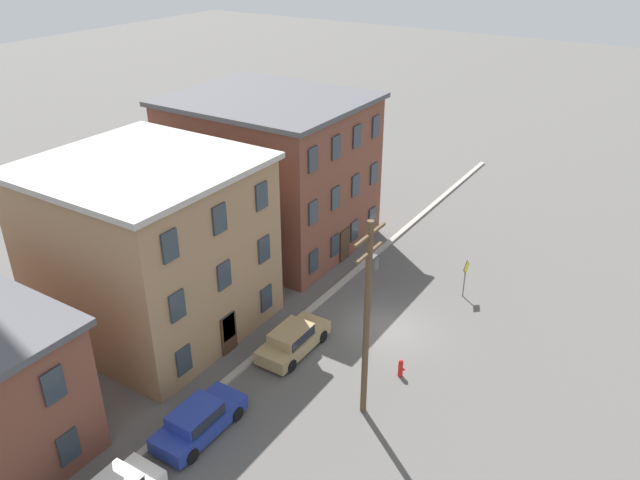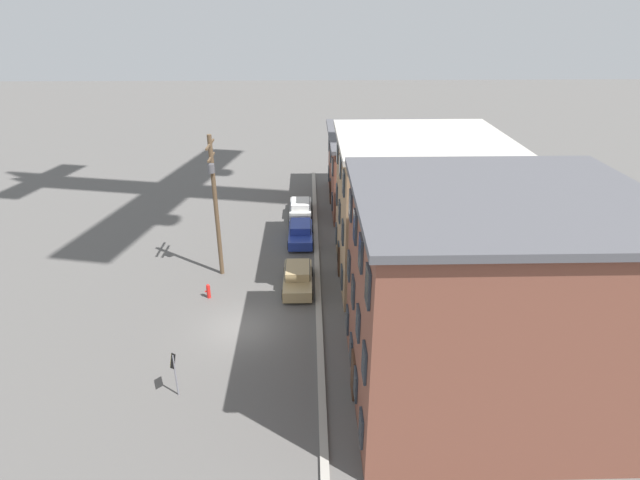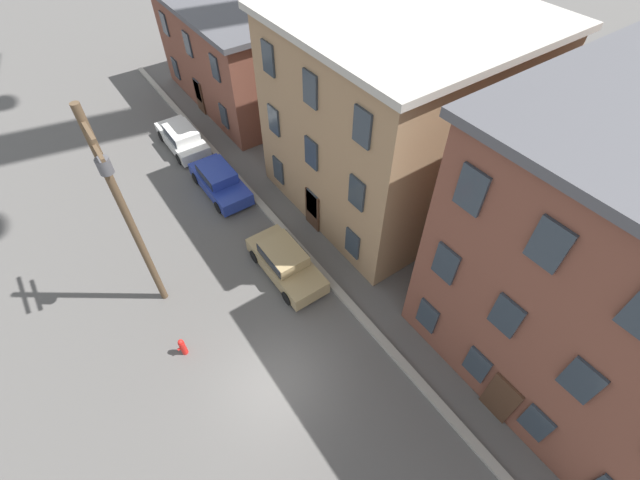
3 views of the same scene
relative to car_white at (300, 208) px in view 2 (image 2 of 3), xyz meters
The scene contains 11 objects.
ground_plane 16.67m from the car_white, 11.23° to the right, with size 200.00×200.00×0.00m, color #565451.
kerb_strip 16.40m from the car_white, ahead, with size 56.00×0.36×0.16m, color #9E998E.
apartment_corner 9.07m from the car_white, 111.96° to the left, with size 11.89×11.18×6.41m.
apartment_midblock 13.35m from the car_white, 37.17° to the left, with size 10.10×10.41×9.37m.
apartment_far 23.76m from the car_white, 21.21° to the left, with size 10.38×11.92×9.99m.
car_white is the anchor object (origin of this frame).
car_blue 4.95m from the car_white, ahead, with size 4.40×1.92×1.43m.
car_tan 11.92m from the car_white, ahead, with size 4.40×1.92×1.43m.
caution_sign 22.40m from the car_white, 14.28° to the right, with size 0.94×0.08×2.45m.
utility_pole 12.24m from the car_white, 27.50° to the right, with size 2.40×0.44×9.55m.
fire_hydrant 14.26m from the car_white, 23.07° to the right, with size 0.24×0.34×0.96m.
Camera 2 is at (23.59, 3.99, 16.70)m, focal length 28.00 mm.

